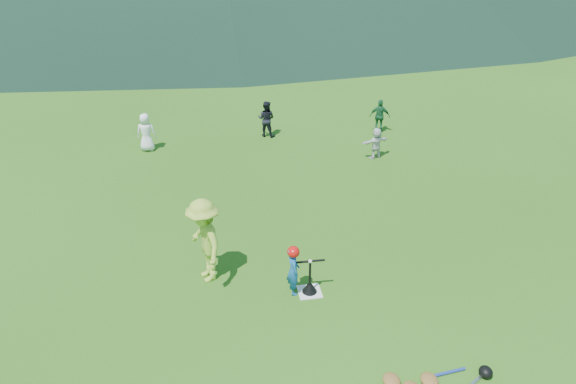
% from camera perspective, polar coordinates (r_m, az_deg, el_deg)
% --- Properties ---
extents(ground, '(120.00, 120.00, 0.00)m').
position_cam_1_polar(ground, '(11.19, 2.20, -10.13)').
color(ground, '#285012').
rests_on(ground, ground).
extents(home_plate, '(0.45, 0.45, 0.02)m').
position_cam_1_polar(home_plate, '(11.19, 2.20, -10.09)').
color(home_plate, silver).
rests_on(home_plate, ground).
extents(baseball, '(0.08, 0.08, 0.08)m').
position_cam_1_polar(baseball, '(10.75, 2.28, -7.05)').
color(baseball, white).
rests_on(baseball, batting_tee).
extents(batter_child, '(0.27, 0.39, 1.03)m').
position_cam_1_polar(batter_child, '(10.88, 0.54, -7.98)').
color(batter_child, '#16579C').
rests_on(batter_child, ground).
extents(adult_coach, '(0.97, 1.30, 1.79)m').
position_cam_1_polar(adult_coach, '(11.16, -8.49, -4.92)').
color(adult_coach, '#9EBF38').
rests_on(adult_coach, ground).
extents(fielder_a, '(0.62, 0.46, 1.16)m').
position_cam_1_polar(fielder_a, '(17.31, -14.22, 5.90)').
color(fielder_a, white).
rests_on(fielder_a, ground).
extents(fielder_b, '(0.70, 0.64, 1.16)m').
position_cam_1_polar(fielder_b, '(17.82, -2.22, 7.44)').
color(fielder_b, black).
rests_on(fielder_b, ground).
extents(fielder_c, '(0.69, 0.47, 1.09)m').
position_cam_1_polar(fielder_c, '(18.37, 9.31, 7.61)').
color(fielder_c, '#1A5930').
rests_on(fielder_c, ground).
extents(fielder_d, '(0.91, 0.50, 0.93)m').
position_cam_1_polar(fielder_d, '(16.53, 8.95, 4.93)').
color(fielder_d, silver).
rests_on(fielder_d, ground).
extents(batting_tee, '(0.30, 0.30, 0.68)m').
position_cam_1_polar(batting_tee, '(11.11, 2.21, -9.61)').
color(batting_tee, black).
rests_on(batting_tee, home_plate).
extents(batter_gear, '(0.73, 0.26, 0.39)m').
position_cam_1_polar(batter_gear, '(10.64, 0.68, -6.18)').
color(batter_gear, red).
rests_on(batter_gear, ground).
extents(equipment_pile, '(1.80, 0.69, 0.19)m').
position_cam_1_polar(equipment_pile, '(9.71, 14.22, -18.08)').
color(equipment_pile, olive).
rests_on(equipment_pile, ground).
extents(outfield_fence, '(70.07, 0.08, 1.33)m').
position_cam_1_polar(outfield_fence, '(37.12, -7.05, 18.59)').
color(outfield_fence, gray).
rests_on(outfield_fence, ground).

